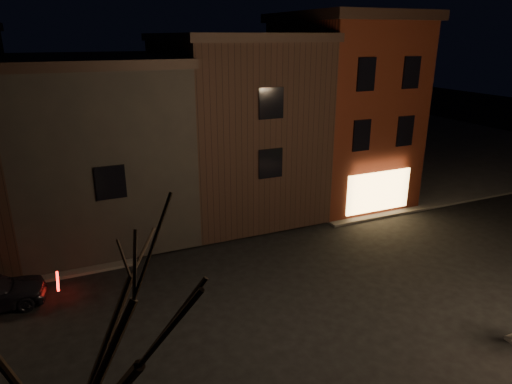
# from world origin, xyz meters

# --- Properties ---
(ground) EXTENTS (120.00, 120.00, 0.00)m
(ground) POSITION_xyz_m (0.00, 0.00, 0.00)
(ground) COLOR black
(ground) RESTS_ON ground
(sidewalk_far_right) EXTENTS (30.00, 30.00, 0.12)m
(sidewalk_far_right) POSITION_xyz_m (20.00, 20.00, 0.06)
(sidewalk_far_right) COLOR #2D2B28
(sidewalk_far_right) RESTS_ON ground
(corner_building) EXTENTS (6.50, 8.50, 10.50)m
(corner_building) POSITION_xyz_m (8.00, 9.47, 5.40)
(corner_building) COLOR #4C1A0D
(corner_building) RESTS_ON ground
(row_building_a) EXTENTS (7.30, 10.30, 9.40)m
(row_building_a) POSITION_xyz_m (1.50, 10.50, 4.83)
(row_building_a) COLOR black
(row_building_a) RESTS_ON ground
(row_building_b) EXTENTS (7.80, 10.30, 8.40)m
(row_building_b) POSITION_xyz_m (-5.75, 10.50, 4.33)
(row_building_b) COLOR black
(row_building_b) RESTS_ON ground
(bare_tree_left) EXTENTS (5.60, 5.60, 7.50)m
(bare_tree_left) POSITION_xyz_m (-8.00, -7.00, 5.43)
(bare_tree_left) COLOR black
(bare_tree_left) RESTS_ON sidewalk_near_left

